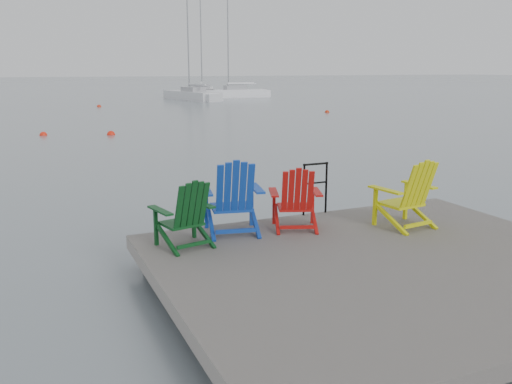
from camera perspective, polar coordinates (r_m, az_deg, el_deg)
name	(u,v)px	position (r m, az deg, el deg)	size (l,w,h in m)	color
ground	(388,295)	(7.61, 13.75, -10.53)	(400.00, 400.00, 0.00)	slate
dock	(390,271)	(7.48, 13.89, -8.08)	(6.00, 5.00, 1.40)	#322F2C
handrail	(315,183)	(9.37, 6.26, 0.91)	(0.48, 0.04, 0.90)	black
chair_green	(185,213)	(7.65, -7.44, -2.24)	(0.89, 0.84, 0.98)	#0B3D16
chair_blue	(233,196)	(8.20, -2.46, -0.47)	(1.05, 0.99, 1.16)	#0F38A2
chair_red	(296,198)	(8.44, 4.23, -0.64)	(0.96, 0.92, 1.00)	#B0100C
chair_yellow	(408,193)	(8.85, 15.72, -0.15)	(0.95, 0.89, 1.10)	#D5D90C
sailboat_near	(192,96)	(53.53, -6.78, 10.01)	(3.68, 8.30, 11.15)	silver
sailboat_mid	(202,92)	(61.22, -5.69, 10.38)	(5.44, 9.92, 13.14)	silver
sailboat_far	(232,94)	(57.48, -2.53, 10.27)	(7.32, 2.19, 10.16)	white
buoy_a	(111,135)	(25.78, -15.01, 5.83)	(0.38, 0.38, 0.38)	red
buoy_b	(43,135)	(26.53, -21.47, 5.57)	(0.34, 0.34, 0.34)	red
buoy_c	(327,112)	(38.00, 7.49, 8.30)	(0.33, 0.33, 0.33)	red
buoy_d	(99,107)	(45.07, -16.19, 8.61)	(0.34, 0.34, 0.34)	red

